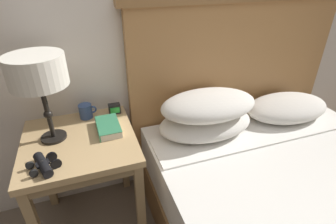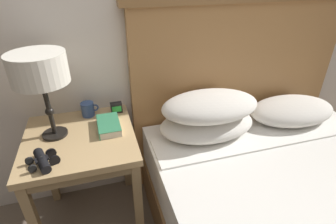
{
  "view_description": "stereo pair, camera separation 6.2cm",
  "coord_description": "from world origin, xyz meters",
  "px_view_note": "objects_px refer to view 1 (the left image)",
  "views": [
    {
      "loc": [
        -0.41,
        -0.42,
        1.47
      ],
      "look_at": [
        -0.01,
        0.75,
        0.76
      ],
      "focal_mm": 28.0,
      "sensor_mm": 36.0,
      "label": 1
    },
    {
      "loc": [
        -0.35,
        -0.44,
        1.47
      ],
      "look_at": [
        -0.01,
        0.75,
        0.76
      ],
      "focal_mm": 28.0,
      "sensor_mm": 36.0,
      "label": 2
    }
  ],
  "objects_px": {
    "book_on_nightstand": "(108,127)",
    "binoculars_pair": "(43,165)",
    "coffee_mug": "(86,111)",
    "bed": "(306,215)",
    "nightstand": "(81,152)",
    "alarm_clock": "(114,109)",
    "table_lamp": "(37,73)"
  },
  "relations": [
    {
      "from": "book_on_nightstand",
      "to": "binoculars_pair",
      "type": "height_order",
      "value": "binoculars_pair"
    },
    {
      "from": "binoculars_pair",
      "to": "coffee_mug",
      "type": "height_order",
      "value": "coffee_mug"
    },
    {
      "from": "book_on_nightstand",
      "to": "binoculars_pair",
      "type": "bearing_deg",
      "value": -145.14
    },
    {
      "from": "bed",
      "to": "binoculars_pair",
      "type": "bearing_deg",
      "value": 162.02
    },
    {
      "from": "bed",
      "to": "coffee_mug",
      "type": "height_order",
      "value": "bed"
    },
    {
      "from": "nightstand",
      "to": "coffee_mug",
      "type": "bearing_deg",
      "value": 74.96
    },
    {
      "from": "coffee_mug",
      "to": "alarm_clock",
      "type": "relative_size",
      "value": 1.47
    },
    {
      "from": "book_on_nightstand",
      "to": "coffee_mug",
      "type": "height_order",
      "value": "coffee_mug"
    },
    {
      "from": "nightstand",
      "to": "alarm_clock",
      "type": "relative_size",
      "value": 9.43
    },
    {
      "from": "coffee_mug",
      "to": "book_on_nightstand",
      "type": "bearing_deg",
      "value": -60.76
    },
    {
      "from": "table_lamp",
      "to": "alarm_clock",
      "type": "xyz_separation_m",
      "value": [
        0.35,
        0.16,
        -0.34
      ]
    },
    {
      "from": "bed",
      "to": "alarm_clock",
      "type": "height_order",
      "value": "bed"
    },
    {
      "from": "book_on_nightstand",
      "to": "coffee_mug",
      "type": "bearing_deg",
      "value": 119.24
    },
    {
      "from": "nightstand",
      "to": "bed",
      "type": "bearing_deg",
      "value": -28.76
    },
    {
      "from": "table_lamp",
      "to": "binoculars_pair",
      "type": "distance_m",
      "value": 0.42
    },
    {
      "from": "alarm_clock",
      "to": "bed",
      "type": "bearing_deg",
      "value": -43.5
    },
    {
      "from": "bed",
      "to": "table_lamp",
      "type": "relative_size",
      "value": 4.25
    },
    {
      "from": "table_lamp",
      "to": "alarm_clock",
      "type": "relative_size",
      "value": 6.46
    },
    {
      "from": "bed",
      "to": "binoculars_pair",
      "type": "distance_m",
      "value": 1.34
    },
    {
      "from": "coffee_mug",
      "to": "table_lamp",
      "type": "bearing_deg",
      "value": -137.6
    },
    {
      "from": "book_on_nightstand",
      "to": "table_lamp",
      "type": "bearing_deg",
      "value": 176.43
    },
    {
      "from": "binoculars_pair",
      "to": "alarm_clock",
      "type": "bearing_deg",
      "value": 46.33
    },
    {
      "from": "bed",
      "to": "coffee_mug",
      "type": "xyz_separation_m",
      "value": [
        -1.01,
        0.8,
        0.39
      ]
    },
    {
      "from": "table_lamp",
      "to": "bed",
      "type": "bearing_deg",
      "value": -28.12
    },
    {
      "from": "nightstand",
      "to": "book_on_nightstand",
      "type": "relative_size",
      "value": 3.12
    },
    {
      "from": "nightstand",
      "to": "coffee_mug",
      "type": "distance_m",
      "value": 0.26
    },
    {
      "from": "bed",
      "to": "book_on_nightstand",
      "type": "xyz_separation_m",
      "value": [
        -0.9,
        0.62,
        0.37
      ]
    },
    {
      "from": "book_on_nightstand",
      "to": "binoculars_pair",
      "type": "relative_size",
      "value": 1.29
    },
    {
      "from": "table_lamp",
      "to": "coffee_mug",
      "type": "distance_m",
      "value": 0.4
    },
    {
      "from": "nightstand",
      "to": "table_lamp",
      "type": "height_order",
      "value": "table_lamp"
    },
    {
      "from": "bed",
      "to": "nightstand",
      "type": "bearing_deg",
      "value": 151.24
    },
    {
      "from": "book_on_nightstand",
      "to": "bed",
      "type": "bearing_deg",
      "value": -34.27
    }
  ]
}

